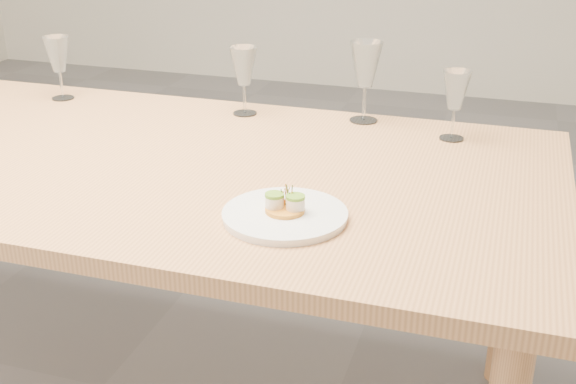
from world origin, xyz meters
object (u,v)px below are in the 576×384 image
(wine_glass_0, at_px, (58,56))
(wine_glass_1, at_px, (244,67))
(dining_table, at_px, (76,171))
(wine_glass_3, at_px, (456,92))
(dinner_plate, at_px, (285,214))
(wine_glass_2, at_px, (366,66))

(wine_glass_0, distance_m, wine_glass_1, 0.59)
(dining_table, height_order, wine_glass_3, wine_glass_3)
(wine_glass_3, bearing_deg, dinner_plate, -114.06)
(dining_table, bearing_deg, wine_glass_2, 33.22)
(wine_glass_2, bearing_deg, wine_glass_3, -17.92)
(dining_table, bearing_deg, wine_glass_1, 50.99)
(wine_glass_0, distance_m, wine_glass_3, 1.18)
(dinner_plate, height_order, wine_glass_1, wine_glass_1)
(dinner_plate, xyz_separation_m, wine_glass_0, (-0.92, 0.61, 0.12))
(wine_glass_1, bearing_deg, wine_glass_2, 6.49)
(wine_glass_3, bearing_deg, wine_glass_2, 162.08)
(wine_glass_2, bearing_deg, dining_table, -146.78)
(dining_table, distance_m, wine_glass_0, 0.50)
(dinner_plate, distance_m, wine_glass_3, 0.66)
(dinner_plate, xyz_separation_m, wine_glass_2, (0.01, 0.67, 0.14))
(dinner_plate, height_order, wine_glass_2, wine_glass_2)
(wine_glass_3, bearing_deg, dining_table, -158.97)
(dining_table, bearing_deg, dinner_plate, -20.62)
(dinner_plate, bearing_deg, dining_table, 159.38)
(dining_table, height_order, wine_glass_2, wine_glass_2)
(dinner_plate, height_order, wine_glass_0, wine_glass_0)
(dining_table, relative_size, wine_glass_0, 12.56)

